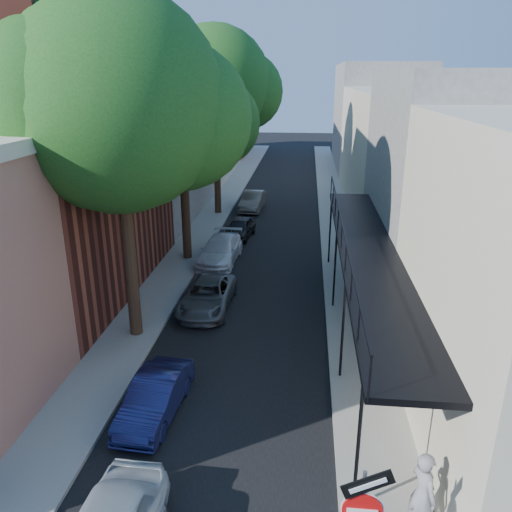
% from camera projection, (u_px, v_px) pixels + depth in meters
% --- Properties ---
extents(road_surface, '(6.00, 64.00, 0.01)m').
position_uv_depth(road_surface, '(277.00, 205.00, 36.28)').
color(road_surface, black).
rests_on(road_surface, ground).
extents(sidewalk_left, '(2.00, 64.00, 0.12)m').
position_uv_depth(sidewalk_left, '(223.00, 202.00, 36.64)').
color(sidewalk_left, gray).
rests_on(sidewalk_left, ground).
extents(sidewalk_right, '(2.00, 64.00, 0.12)m').
position_uv_depth(sidewalk_right, '(332.00, 205.00, 35.88)').
color(sidewalk_right, gray).
rests_on(sidewalk_right, ground).
extents(buildings_left, '(10.10, 59.10, 12.00)m').
position_uv_depth(buildings_left, '(142.00, 136.00, 34.33)').
color(buildings_left, '#B3755C').
rests_on(buildings_left, ground).
extents(buildings_right, '(9.80, 55.00, 10.00)m').
position_uv_depth(buildings_right, '(411.00, 145.00, 33.45)').
color(buildings_right, beige).
rests_on(buildings_right, ground).
extents(oak_near, '(7.48, 6.80, 11.42)m').
position_uv_depth(oak_near, '(133.00, 107.00, 15.45)').
color(oak_near, '#311E13').
rests_on(oak_near, ground).
extents(oak_mid, '(6.60, 6.00, 10.20)m').
position_uv_depth(oak_mid, '(190.00, 116.00, 23.20)').
color(oak_mid, '#311E13').
rests_on(oak_mid, ground).
extents(oak_far, '(7.70, 7.00, 11.90)m').
position_uv_depth(oak_far, '(223.00, 85.00, 31.24)').
color(oak_far, '#311E13').
rests_on(oak_far, ground).
extents(parked_car_b, '(1.45, 3.50, 1.13)m').
position_uv_depth(parked_car_b, '(155.00, 397.00, 13.54)').
color(parked_car_b, '#171A48').
rests_on(parked_car_b, ground).
extents(parked_car_c, '(1.93, 4.08, 1.13)m').
position_uv_depth(parked_car_c, '(208.00, 296.00, 19.81)').
color(parked_car_c, '#515558').
rests_on(parked_car_c, ground).
extents(parked_car_d, '(1.98, 4.40, 1.25)m').
position_uv_depth(parked_car_d, '(220.00, 250.00, 24.80)').
color(parked_car_d, white).
rests_on(parked_car_d, ground).
extents(parked_car_e, '(1.78, 3.51, 1.15)m').
position_uv_depth(parked_car_e, '(240.00, 228.00, 28.66)').
color(parked_car_e, black).
rests_on(parked_car_e, ground).
extents(parked_car_f, '(1.63, 4.00, 1.29)m').
position_uv_depth(parked_car_f, '(253.00, 201.00, 34.61)').
color(parked_car_f, '#6B645A').
rests_on(parked_car_f, ground).
extents(pedestrian, '(0.69, 0.82, 1.91)m').
position_uv_depth(pedestrian, '(423.00, 494.00, 9.75)').
color(pedestrian, gray).
rests_on(pedestrian, sidewalk_right).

